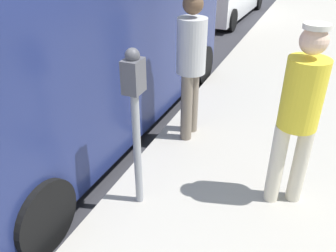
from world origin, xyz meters
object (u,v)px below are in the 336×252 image
pedestrian_in_gray (191,59)px  parked_van (82,44)px  pedestrian_in_yellow (300,110)px  parking_meter_near (135,105)px

pedestrian_in_gray → parked_van: parked_van is taller
pedestrian_in_yellow → parked_van: (-2.77, 0.78, 0.03)m
pedestrian_in_gray → pedestrian_in_yellow: bearing=-32.3°
pedestrian_in_yellow → parked_van: bearing=164.2°
pedestrian_in_gray → pedestrian_in_yellow: pedestrian_in_gray is taller
parking_meter_near → pedestrian_in_gray: pedestrian_in_gray is taller
pedestrian_in_yellow → parked_van: size_ratio=0.32×
pedestrian_in_yellow → parked_van: parked_van is taller
parking_meter_near → pedestrian_in_gray: (0.00, 1.38, -0.03)m
parking_meter_near → pedestrian_in_gray: size_ratio=0.87×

